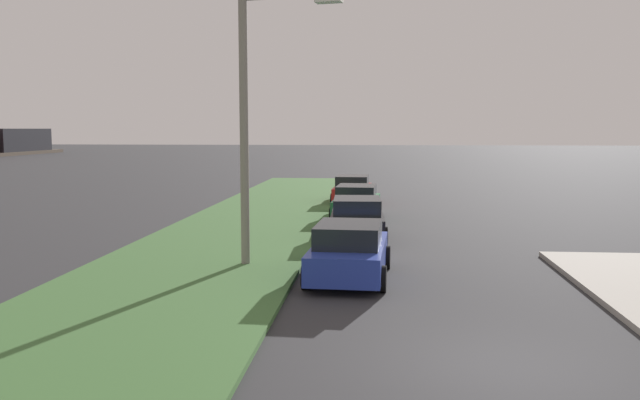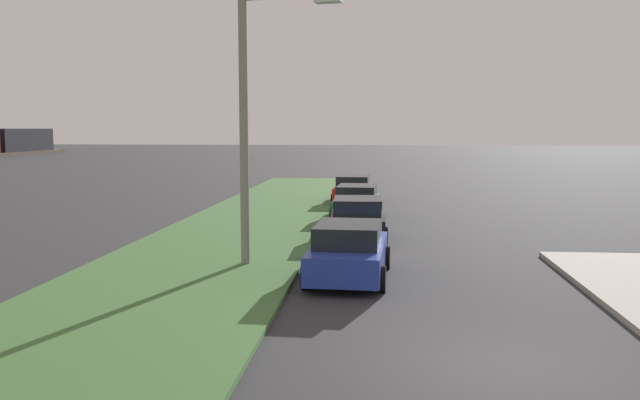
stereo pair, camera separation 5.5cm
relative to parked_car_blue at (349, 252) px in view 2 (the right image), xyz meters
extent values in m
plane|color=#2D2D30|center=(-6.38, -2.75, -0.72)|extent=(300.00, 300.00, 0.00)
cube|color=#3D6633|center=(3.62, 4.36, -0.66)|extent=(60.00, 6.00, 0.12)
cube|color=#23389E|center=(0.05, 0.00, -0.15)|extent=(4.39, 2.02, 0.70)
cube|color=black|center=(-0.15, 0.01, 0.48)|extent=(2.28, 1.71, 0.55)
cylinder|color=black|center=(1.44, 0.83, -0.40)|extent=(0.65, 0.25, 0.64)
cylinder|color=black|center=(1.35, -0.97, -0.40)|extent=(0.65, 0.25, 0.64)
cylinder|color=black|center=(-1.25, 0.97, -0.40)|extent=(0.65, 0.25, 0.64)
cylinder|color=black|center=(-1.34, -0.83, -0.40)|extent=(0.65, 0.25, 0.64)
cube|color=black|center=(6.32, 0.00, -0.15)|extent=(4.36, 1.95, 0.70)
cube|color=black|center=(6.12, 0.00, 0.48)|extent=(2.25, 1.68, 0.55)
cylinder|color=black|center=(7.64, 0.95, -0.40)|extent=(0.65, 0.24, 0.64)
cylinder|color=black|center=(7.70, -0.85, -0.40)|extent=(0.65, 0.24, 0.64)
cylinder|color=black|center=(4.94, 0.85, -0.40)|extent=(0.65, 0.24, 0.64)
cylinder|color=black|center=(5.00, -0.94, -0.40)|extent=(0.65, 0.24, 0.64)
cube|color=#1E6B38|center=(11.63, 0.18, -0.15)|extent=(4.39, 2.02, 0.70)
cube|color=black|center=(11.43, 0.19, 0.48)|extent=(2.28, 1.71, 0.55)
cylinder|color=black|center=(13.02, 1.01, -0.40)|extent=(0.65, 0.25, 0.64)
cylinder|color=black|center=(12.93, -0.79, -0.40)|extent=(0.65, 0.25, 0.64)
cylinder|color=black|center=(10.32, 1.15, -0.40)|extent=(0.65, 0.25, 0.64)
cylinder|color=black|center=(10.23, -0.65, -0.40)|extent=(0.65, 0.25, 0.64)
cube|color=red|center=(17.54, 0.59, -0.15)|extent=(4.35, 1.92, 0.70)
cube|color=black|center=(17.34, 0.59, 0.48)|extent=(2.24, 1.66, 0.55)
cylinder|color=black|center=(18.92, 1.45, -0.40)|extent=(0.65, 0.24, 0.64)
cylinder|color=black|center=(18.87, -0.35, -0.40)|extent=(0.65, 0.24, 0.64)
cylinder|color=black|center=(16.22, 1.53, -0.40)|extent=(0.65, 0.24, 0.64)
cylinder|color=black|center=(16.17, -0.27, -0.40)|extent=(0.65, 0.24, 0.64)
cube|color=black|center=(80.00, 53.44, 1.48)|extent=(14.00, 3.00, 3.40)
cylinder|color=gray|center=(1.19, 2.95, 3.03)|extent=(0.24, 0.24, 7.50)
camera|label=1|loc=(-16.94, -0.72, 3.15)|focal=37.43mm
camera|label=2|loc=(-16.93, -0.78, 3.15)|focal=37.43mm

